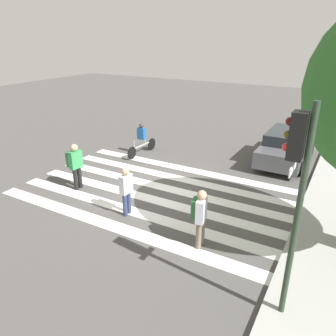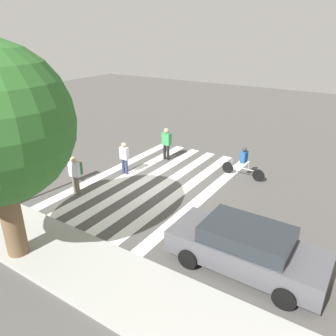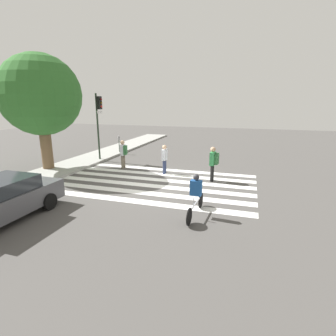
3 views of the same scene
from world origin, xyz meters
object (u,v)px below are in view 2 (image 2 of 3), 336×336
pedestrian_child_with_backpack (167,141)px  cyclist_mid_street (244,161)px  car_parked_silver_sedan (246,248)px  pedestrian_adult_yellow_jacket (75,172)px  pedestrian_adult_blue_shirt (124,156)px

pedestrian_child_with_backpack → cyclist_mid_street: pedestrian_child_with_backpack is taller
pedestrian_child_with_backpack → car_parked_silver_sedan: pedestrian_child_with_backpack is taller
pedestrian_adult_yellow_jacket → cyclist_mid_street: bearing=-144.9°
pedestrian_child_with_backpack → car_parked_silver_sedan: size_ratio=0.39×
pedestrian_adult_yellow_jacket → pedestrian_adult_blue_shirt: size_ratio=1.05×
pedestrian_child_with_backpack → pedestrian_adult_yellow_jacket: bearing=84.9°
pedestrian_adult_yellow_jacket → car_parked_silver_sedan: size_ratio=0.37×
cyclist_mid_street → car_parked_silver_sedan: bearing=115.0°
pedestrian_child_with_backpack → pedestrian_adult_blue_shirt: (0.65, 2.85, -0.12)m
pedestrian_adult_yellow_jacket → car_parked_silver_sedan: bearing=164.5°
pedestrian_child_with_backpack → pedestrian_adult_blue_shirt: pedestrian_child_with_backpack is taller
pedestrian_adult_blue_shirt → pedestrian_child_with_backpack: bearing=80.3°
pedestrian_adult_blue_shirt → cyclist_mid_street: bearing=32.2°
cyclist_mid_street → car_parked_silver_sedan: 6.87m
car_parked_silver_sedan → cyclist_mid_street: bearing=-67.9°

